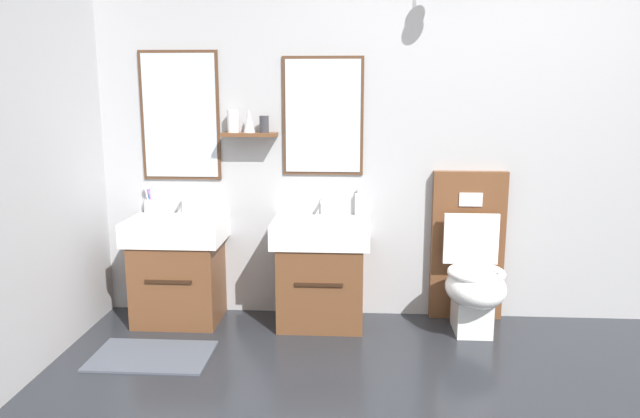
% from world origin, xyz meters
% --- Properties ---
extents(wall_back, '(5.18, 0.58, 2.77)m').
position_xyz_m(wall_back, '(-0.02, 1.73, 1.39)').
color(wall_back, '#A8A8AA').
rests_on(wall_back, ground).
extents(bath_mat, '(0.68, 0.44, 0.01)m').
position_xyz_m(bath_mat, '(-1.93, 0.89, 0.01)').
color(bath_mat, '#474C56').
rests_on(bath_mat, ground).
extents(vanity_sink_left, '(0.62, 0.47, 0.70)m').
position_xyz_m(vanity_sink_left, '(-1.93, 1.47, 0.37)').
color(vanity_sink_left, brown).
rests_on(vanity_sink_left, ground).
extents(tap_on_left_sink, '(0.03, 0.13, 0.11)m').
position_xyz_m(tap_on_left_sink, '(-1.93, 1.64, 0.77)').
color(tap_on_left_sink, silver).
rests_on(tap_on_left_sink, vanity_sink_left).
extents(vanity_sink_right, '(0.62, 0.47, 0.70)m').
position_xyz_m(vanity_sink_right, '(-0.98, 1.47, 0.37)').
color(vanity_sink_right, brown).
rests_on(vanity_sink_right, ground).
extents(tap_on_right_sink, '(0.03, 0.13, 0.11)m').
position_xyz_m(tap_on_right_sink, '(-0.98, 1.64, 0.77)').
color(tap_on_right_sink, silver).
rests_on(tap_on_right_sink, vanity_sink_right).
extents(toilet, '(0.48, 0.62, 1.00)m').
position_xyz_m(toilet, '(-0.02, 1.47, 0.38)').
color(toilet, brown).
rests_on(toilet, ground).
extents(toothbrush_cup, '(0.07, 0.07, 0.20)m').
position_xyz_m(toothbrush_cup, '(-2.16, 1.63, 0.75)').
color(toothbrush_cup, silver).
rests_on(toothbrush_cup, vanity_sink_left).
extents(soap_dispenser, '(0.06, 0.06, 0.19)m').
position_xyz_m(soap_dispenser, '(-0.74, 1.64, 0.78)').
color(soap_dispenser, white).
rests_on(soap_dispenser, vanity_sink_right).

